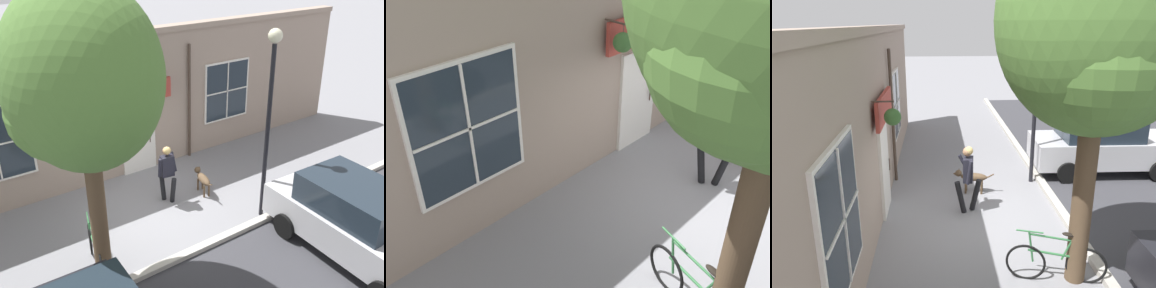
{
  "view_description": "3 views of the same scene",
  "coord_description": "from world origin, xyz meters",
  "views": [
    {
      "loc": [
        8.34,
        -4.68,
        6.47
      ],
      "look_at": [
        -0.53,
        1.52,
        1.32
      ],
      "focal_mm": 40.0,
      "sensor_mm": 36.0,
      "label": 1
    },
    {
      "loc": [
        2.58,
        -5.87,
        4.94
      ],
      "look_at": [
        -1.38,
        -1.84,
        1.4
      ],
      "focal_mm": 40.0,
      "sensor_mm": 36.0,
      "label": 2
    },
    {
      "loc": [
        -0.93,
        -7.6,
        4.34
      ],
      "look_at": [
        -0.23,
        1.52,
        1.38
      ],
      "focal_mm": 35.0,
      "sensor_mm": 36.0,
      "label": 3
    }
  ],
  "objects": [
    {
      "name": "street_tree_by_curb",
      "position": [
        1.45,
        -2.24,
        4.24
      ],
      "size": [
        3.09,
        2.78,
        6.07
      ],
      "color": "brown",
      "rests_on": "ground_plane"
    },
    {
      "name": "storefront_facade",
      "position": [
        -2.34,
        0.03,
        2.15
      ],
      "size": [
        0.95,
        18.0,
        4.28
      ],
      "color": "gray",
      "rests_on": "ground_plane"
    },
    {
      "name": "street_lamp",
      "position": [
        1.74,
        2.13,
        3.13
      ],
      "size": [
        0.32,
        0.32,
        4.79
      ],
      "color": "black",
      "rests_on": "ground_plane"
    },
    {
      "name": "leaning_bicycle",
      "position": [
        1.09,
        -2.18,
        0.38
      ],
      "size": [
        1.71,
        0.44,
        1.0
      ],
      "color": "black",
      "rests_on": "ground_plane"
    },
    {
      "name": "pedestrian_walking",
      "position": [
        -0.21,
        0.49,
        0.98
      ],
      "size": [
        0.67,
        0.6,
        1.65
      ],
      "color": "black",
      "rests_on": "ground_plane"
    },
    {
      "name": "parked_car_mid_block",
      "position": [
        4.05,
        2.78,
        0.88
      ],
      "size": [
        4.36,
        2.05,
        1.75
      ],
      "color": "#B7B7BC",
      "rests_on": "ground_plane"
    },
    {
      "name": "dog_on_leash",
      "position": [
        -0.02,
        1.53,
        0.44
      ],
      "size": [
        1.1,
        0.38,
        0.65
      ],
      "color": "brown",
      "rests_on": "ground_plane"
    },
    {
      "name": "ground_plane",
      "position": [
        0.0,
        0.0,
        0.0
      ],
      "size": [
        90.0,
        90.0,
        0.0
      ],
      "primitive_type": "plane",
      "color": "gray"
    }
  ]
}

